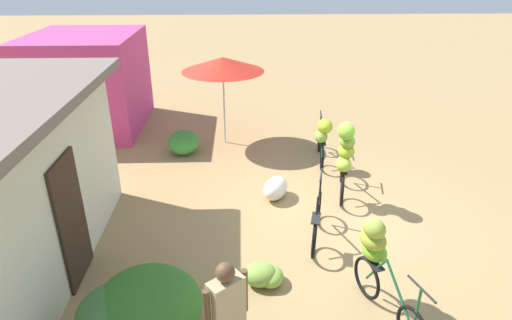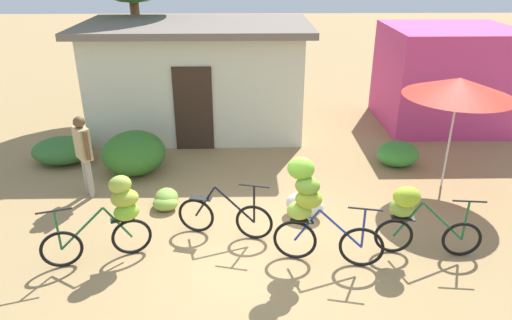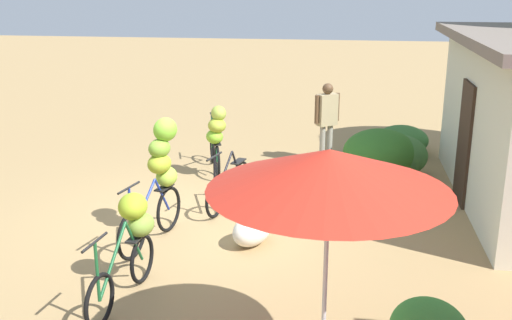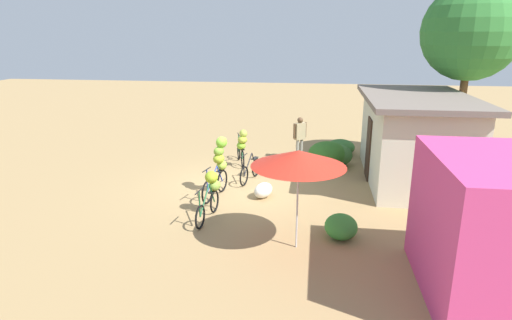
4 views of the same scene
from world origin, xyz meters
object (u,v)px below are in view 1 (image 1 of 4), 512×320
(bicycle_near_pile, at_px, (317,221))
(bicycle_center_loaded, at_px, (345,155))
(banana_pile_on_ground, at_px, (264,275))
(bicycle_by_shop, at_px, (322,136))
(shop_pink, at_px, (89,82))
(bicycle_leftmost, at_px, (378,259))
(produce_sack, at_px, (276,188))
(person_vendor, at_px, (227,310))
(market_umbrella, at_px, (223,64))

(bicycle_near_pile, distance_m, bicycle_center_loaded, 1.63)
(banana_pile_on_ground, bearing_deg, bicycle_by_shop, -20.74)
(shop_pink, relative_size, bicycle_near_pile, 1.99)
(shop_pink, xyz_separation_m, bicycle_near_pile, (-5.69, -5.51, -0.95))
(bicycle_by_shop, bearing_deg, bicycle_leftmost, 179.76)
(produce_sack, xyz_separation_m, person_vendor, (-4.12, 0.86, 0.78))
(bicycle_center_loaded, height_order, banana_pile_on_ground, bicycle_center_loaded)
(bicycle_by_shop, bearing_deg, shop_pink, 65.53)
(bicycle_by_shop, bearing_deg, market_umbrella, 58.01)
(bicycle_leftmost, height_order, person_vendor, person_vendor)
(bicycle_leftmost, bearing_deg, banana_pile_on_ground, 72.27)
(bicycle_leftmost, bearing_deg, market_umbrella, 20.81)
(shop_pink, relative_size, market_umbrella, 1.42)
(market_umbrella, distance_m, bicycle_near_pile, 4.99)
(market_umbrella, bearing_deg, bicycle_near_pile, -158.45)
(market_umbrella, bearing_deg, person_vendor, -177.97)
(bicycle_near_pile, height_order, person_vendor, person_vendor)
(banana_pile_on_ground, bearing_deg, person_vendor, 162.30)
(produce_sack, bearing_deg, shop_pink, 48.87)
(bicycle_near_pile, relative_size, banana_pile_on_ground, 2.55)
(market_umbrella, distance_m, bicycle_by_shop, 3.02)
(shop_pink, bearing_deg, bicycle_center_loaded, -125.11)
(bicycle_leftmost, xyz_separation_m, bicycle_by_shop, (4.55, -0.02, -0.07))
(bicycle_leftmost, bearing_deg, person_vendor, 118.26)
(bicycle_by_shop, bearing_deg, produce_sack, 142.02)
(bicycle_center_loaded, distance_m, person_vendor, 4.58)
(market_umbrella, relative_size, produce_sack, 3.22)
(bicycle_by_shop, relative_size, produce_sack, 2.35)
(bicycle_center_loaded, xyz_separation_m, produce_sack, (0.10, 1.33, -0.77))
(bicycle_by_shop, xyz_separation_m, produce_sack, (-1.51, 1.18, -0.50))
(market_umbrella, height_order, bicycle_center_loaded, market_umbrella)
(bicycle_by_shop, bearing_deg, bicycle_near_pile, 168.93)
(bicycle_leftmost, distance_m, person_vendor, 2.31)
(shop_pink, relative_size, bicycle_leftmost, 2.01)
(person_vendor, bearing_deg, bicycle_near_pile, -28.43)
(bicycle_leftmost, height_order, bicycle_by_shop, bicycle_leftmost)
(shop_pink, distance_m, banana_pile_on_ground, 8.29)
(bicycle_by_shop, distance_m, banana_pile_on_ground, 4.38)
(banana_pile_on_ground, height_order, person_vendor, person_vendor)
(bicycle_near_pile, xyz_separation_m, banana_pile_on_ground, (-1.14, 0.97, -0.20))
(bicycle_by_shop, bearing_deg, bicycle_center_loaded, -174.78)
(shop_pink, distance_m, market_umbrella, 4.10)
(market_umbrella, relative_size, bicycle_center_loaded, 1.31)
(banana_pile_on_ground, bearing_deg, bicycle_center_loaded, -34.52)
(shop_pink, distance_m, bicycle_by_shop, 6.71)
(shop_pink, relative_size, bicycle_by_shop, 1.95)
(bicycle_near_pile, bearing_deg, produce_sack, 23.38)
(shop_pink, height_order, bicycle_near_pile, shop_pink)
(shop_pink, bearing_deg, bicycle_by_shop, -114.47)
(banana_pile_on_ground, bearing_deg, market_umbrella, 7.80)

